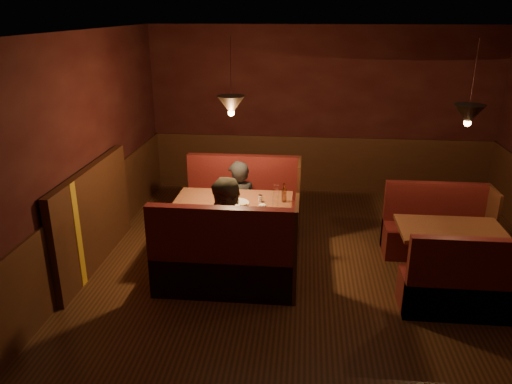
# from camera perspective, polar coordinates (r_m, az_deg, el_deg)

# --- Properties ---
(room) EXTENTS (6.02, 7.02, 2.92)m
(room) POSITION_cam_1_polar(r_m,az_deg,el_deg) (5.65, 5.33, -1.51)
(room) COLOR #3D2511
(room) RESTS_ON ground
(main_table) EXTENTS (1.51, 0.92, 1.06)m
(main_table) POSITION_cam_1_polar(r_m,az_deg,el_deg) (6.47, -2.50, -2.61)
(main_table) COLOR brown
(main_table) RESTS_ON ground
(main_bench_far) EXTENTS (1.67, 0.60, 1.14)m
(main_bench_far) POSITION_cam_1_polar(r_m,az_deg,el_deg) (7.36, -1.40, -1.93)
(main_bench_far) COLOR #4D1311
(main_bench_far) RESTS_ON ground
(main_bench_near) EXTENTS (1.67, 0.60, 1.14)m
(main_bench_near) POSITION_cam_1_polar(r_m,az_deg,el_deg) (5.82, -3.50, -8.28)
(main_bench_near) COLOR #4D1311
(main_bench_near) RESTS_ON ground
(second_table) EXTENTS (1.23, 0.78, 0.69)m
(second_table) POSITION_cam_1_polar(r_m,az_deg,el_deg) (6.42, 21.26, -5.37)
(second_table) COLOR brown
(second_table) RESTS_ON ground
(second_bench_far) EXTENTS (1.36, 0.51, 0.97)m
(second_bench_far) POSITION_cam_1_polar(r_m,az_deg,el_deg) (7.15, 19.82, -4.34)
(second_bench_far) COLOR #4D1311
(second_bench_far) RESTS_ON ground
(second_bench_near) EXTENTS (1.36, 0.51, 0.97)m
(second_bench_near) POSITION_cam_1_polar(r_m,az_deg,el_deg) (5.89, 23.05, -10.20)
(second_bench_near) COLOR #4D1311
(second_bench_near) RESTS_ON ground
(diner_a) EXTENTS (0.65, 0.55, 1.53)m
(diner_a) POSITION_cam_1_polar(r_m,az_deg,el_deg) (6.96, -2.09, 0.30)
(diner_a) COLOR black
(diner_a) RESTS_ON ground
(diner_b) EXTENTS (0.83, 0.66, 1.66)m
(diner_b) POSITION_cam_1_polar(r_m,az_deg,el_deg) (5.86, -3.05, -2.98)
(diner_b) COLOR #393425
(diner_b) RESTS_ON ground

